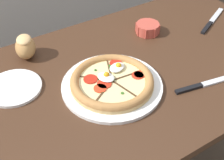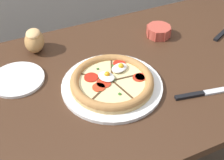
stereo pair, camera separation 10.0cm
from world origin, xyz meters
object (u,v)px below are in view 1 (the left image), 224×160
(ramekin_bowl, at_px, (148,28))
(bread_piece_near, at_px, (25,46))
(dining_table, at_px, (97,104))
(side_saucer, at_px, (14,88))
(pizza, at_px, (112,82))
(knife_spare, at_px, (212,21))
(knife_main, at_px, (206,84))

(ramekin_bowl, distance_m, bread_piece_near, 0.48)
(dining_table, height_order, side_saucer, side_saucer)
(side_saucer, bearing_deg, dining_table, -26.95)
(pizza, bearing_deg, dining_table, 132.20)
(dining_table, bearing_deg, ramekin_bowl, 25.71)
(knife_spare, relative_size, side_saucer, 1.26)
(pizza, bearing_deg, bread_piece_near, 119.65)
(pizza, bearing_deg, knife_spare, 12.09)
(dining_table, bearing_deg, knife_spare, 7.70)
(ramekin_bowl, distance_m, knife_main, 0.36)
(pizza, height_order, knife_spare, pizza)
(knife_main, bearing_deg, bread_piece_near, 144.28)
(side_saucer, bearing_deg, knife_spare, -2.42)
(bread_piece_near, height_order, knife_spare, bread_piece_near)
(dining_table, relative_size, knife_main, 6.90)
(ramekin_bowl, height_order, knife_main, ramekin_bowl)
(dining_table, xyz_separation_m, knife_spare, (0.62, 0.08, 0.10))
(ramekin_bowl, distance_m, knife_spare, 0.30)
(knife_spare, bearing_deg, ramekin_bowl, 139.83)
(dining_table, distance_m, bread_piece_near, 0.33)
(knife_spare, bearing_deg, dining_table, 162.37)
(dining_table, height_order, bread_piece_near, bread_piece_near)
(bread_piece_near, relative_size, side_saucer, 0.63)
(bread_piece_near, xyz_separation_m, knife_main, (0.44, -0.46, -0.04))
(pizza, relative_size, ramekin_bowl, 3.31)
(knife_main, bearing_deg, knife_spare, 52.05)
(bread_piece_near, xyz_separation_m, side_saucer, (-0.10, -0.14, -0.04))
(pizza, distance_m, knife_spare, 0.60)
(pizza, height_order, ramekin_bowl, pizza)
(ramekin_bowl, relative_size, knife_main, 0.43)
(dining_table, relative_size, pizza, 4.82)
(pizza, xyz_separation_m, knife_spare, (0.58, 0.13, -0.02))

